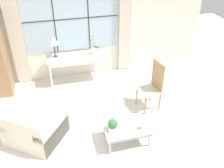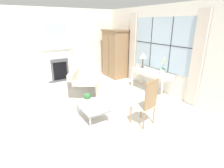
# 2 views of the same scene
# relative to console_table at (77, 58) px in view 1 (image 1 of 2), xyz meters

# --- Properties ---
(ground_plane) EXTENTS (14.00, 14.00, 0.00)m
(ground_plane) POSITION_rel_console_table_xyz_m (-0.02, -2.67, -0.65)
(ground_plane) COLOR silver
(wall_back_windowed) EXTENTS (7.20, 0.14, 2.80)m
(wall_back_windowed) POSITION_rel_console_table_xyz_m (-0.02, 0.35, 0.75)
(wall_back_windowed) COLOR white
(wall_back_windowed) RESTS_ON ground_plane
(console_table) EXTENTS (1.51, 0.54, 0.73)m
(console_table) POSITION_rel_console_table_xyz_m (0.00, 0.00, 0.00)
(console_table) COLOR white
(console_table) RESTS_ON ground_plane
(table_lamp) EXTENTS (0.25, 0.25, 0.54)m
(table_lamp) POSITION_rel_console_table_xyz_m (-0.53, 0.07, 0.51)
(table_lamp) COLOR #4C4742
(table_lamp) RESTS_ON console_table
(potted_orchid) EXTENTS (0.18, 0.14, 0.54)m
(potted_orchid) POSITION_rel_console_table_xyz_m (0.46, 0.01, 0.27)
(potted_orchid) COLOR white
(potted_orchid) RESTS_ON console_table
(armchair_upholstered) EXTENTS (1.30, 1.28, 0.74)m
(armchair_upholstered) POSITION_rel_console_table_xyz_m (-1.12, -1.98, -0.40)
(armchair_upholstered) COLOR beige
(armchair_upholstered) RESTS_ON ground_plane
(side_chair_wooden) EXTENTS (0.51, 0.51, 1.11)m
(side_chair_wooden) POSITION_rel_console_table_xyz_m (1.48, -1.56, -0.04)
(side_chair_wooden) COLOR beige
(side_chair_wooden) RESTS_ON ground_plane
(coffee_table) EXTENTS (0.86, 0.58, 0.36)m
(coffee_table) POSITION_rel_console_table_xyz_m (0.57, -2.48, -0.33)
(coffee_table) COLOR #BCBCC1
(coffee_table) RESTS_ON ground_plane
(potted_plant_small) EXTENTS (0.18, 0.18, 0.24)m
(potted_plant_small) POSITION_rel_console_table_xyz_m (0.30, -2.49, -0.17)
(potted_plant_small) COLOR white
(potted_plant_small) RESTS_ON coffee_table
(pillar_candle) EXTENTS (0.12, 0.12, 0.11)m
(pillar_candle) POSITION_rel_console_table_xyz_m (0.85, -2.59, -0.24)
(pillar_candle) COLOR silver
(pillar_candle) RESTS_ON coffee_table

